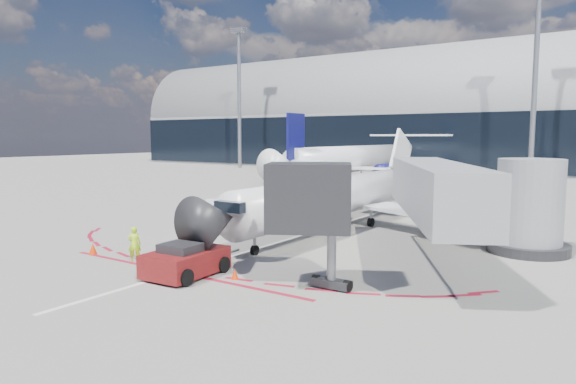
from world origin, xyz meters
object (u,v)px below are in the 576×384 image
Objects in this scene: uld_container at (213,218)px; pushback_tug at (185,261)px; regional_jet at (344,194)px; ramp_worker at (134,244)px.

pushback_tug is at bearing -61.83° from uld_container.
regional_jet is 15.54× the size of ramp_worker.
regional_jet is at bearing 85.94° from pushback_tug.
pushback_tug is (-0.14, -14.18, -1.55)m from regional_jet.
uld_container reaches higher than ramp_worker.
ramp_worker is at bearing -83.00° from uld_container.
ramp_worker is at bearing 169.60° from pushback_tug.
regional_jet is 14.26m from pushback_tug.
ramp_worker is 0.81× the size of uld_container.
regional_jet is 4.64× the size of pushback_tug.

